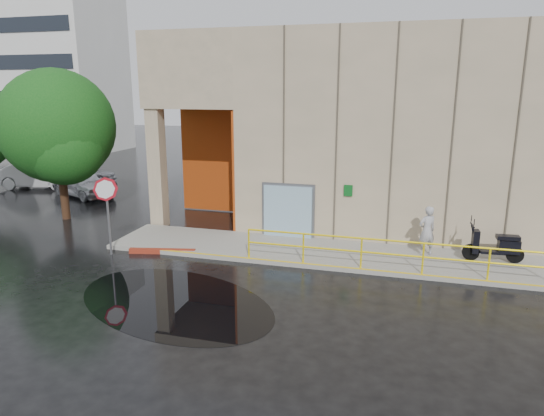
{
  "coord_description": "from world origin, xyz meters",
  "views": [
    {
      "loc": [
        4.45,
        -11.83,
        5.79
      ],
      "look_at": [
        0.36,
        3.0,
        1.99
      ],
      "focal_mm": 32.0,
      "sensor_mm": 36.0,
      "label": 1
    }
  ],
  "objects": [
    {
      "name": "ground",
      "position": [
        0.0,
        0.0,
        0.0
      ],
      "size": [
        120.0,
        120.0,
        0.0
      ],
      "primitive_type": "plane",
      "color": "black",
      "rests_on": "ground"
    },
    {
      "name": "puddle",
      "position": [
        -1.51,
        -0.49,
        0.0
      ],
      "size": [
        7.44,
        6.08,
        0.01
      ],
      "primitive_type": "cube",
      "rotation": [
        0.0,
        0.0,
        -0.39
      ],
      "color": "black",
      "rests_on": "ground"
    },
    {
      "name": "distant_building",
      "position": [
        -28.0,
        27.98,
        7.5
      ],
      "size": [
        12.0,
        8.08,
        15.0
      ],
      "color": "silver",
      "rests_on": "ground"
    },
    {
      "name": "stop_sign",
      "position": [
        -5.5,
        2.52,
        2.03
      ],
      "size": [
        0.62,
        0.64,
        2.82
      ],
      "rotation": [
        0.0,
        0.0,
        0.41
      ],
      "color": "slate",
      "rests_on": "ground"
    },
    {
      "name": "red_curb",
      "position": [
        -3.77,
        3.1,
        0.09
      ],
      "size": [
        2.38,
        0.68,
        0.18
      ],
      "primitive_type": "cube",
      "rotation": [
        0.0,
        0.0,
        0.21
      ],
      "color": "maroon",
      "rests_on": "ground"
    },
    {
      "name": "person",
      "position": [
        5.36,
        5.07,
        1.02
      ],
      "size": [
        0.76,
        0.69,
        1.74
      ],
      "primitive_type": "imported",
      "rotation": [
        0.0,
        0.0,
        3.71
      ],
      "color": "#A2A2A6",
      "rests_on": "sidewalk"
    },
    {
      "name": "car_c",
      "position": [
        -15.0,
        13.67,
        0.64
      ],
      "size": [
        4.75,
        3.25,
        1.28
      ],
      "primitive_type": "imported",
      "rotation": [
        0.0,
        0.0,
        1.94
      ],
      "color": "#A8AAB0",
      "rests_on": "ground"
    },
    {
      "name": "tree_near",
      "position": [
        -10.18,
        6.23,
        3.99
      ],
      "size": [
        4.98,
        4.98,
        6.68
      ],
      "rotation": [
        0.0,
        0.0,
        -0.02
      ],
      "color": "black",
      "rests_on": "ground"
    },
    {
      "name": "car_b",
      "position": [
        -16.48,
        11.92,
        0.79
      ],
      "size": [
        5.06,
        2.65,
        1.59
      ],
      "primitive_type": "imported",
      "rotation": [
        0.0,
        0.0,
        1.78
      ],
      "color": "silver",
      "rests_on": "ground"
    },
    {
      "name": "car_a",
      "position": [
        -12.58,
        10.67,
        0.73
      ],
      "size": [
        4.63,
        3.38,
        1.47
      ],
      "primitive_type": "imported",
      "rotation": [
        0.0,
        0.0,
        1.14
      ],
      "color": "silver",
      "rests_on": "ground"
    },
    {
      "name": "building",
      "position": [
        5.1,
        10.98,
        4.21
      ],
      "size": [
        20.0,
        10.17,
        8.0
      ],
      "color": "gray",
      "rests_on": "ground"
    },
    {
      "name": "sidewalk",
      "position": [
        4.0,
        4.5,
        0.07
      ],
      "size": [
        20.0,
        3.0,
        0.15
      ],
      "primitive_type": "cube",
      "color": "gray",
      "rests_on": "ground"
    },
    {
      "name": "guardrail",
      "position": [
        4.25,
        3.15,
        0.68
      ],
      "size": [
        9.56,
        0.06,
        1.03
      ],
      "color": "yellow",
      "rests_on": "sidewalk"
    },
    {
      "name": "scooter",
      "position": [
        7.52,
        4.94,
        1.01
      ],
      "size": [
        1.96,
        0.74,
        1.5
      ],
      "rotation": [
        0.0,
        0.0,
        0.06
      ],
      "color": "black",
      "rests_on": "sidewalk"
    }
  ]
}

